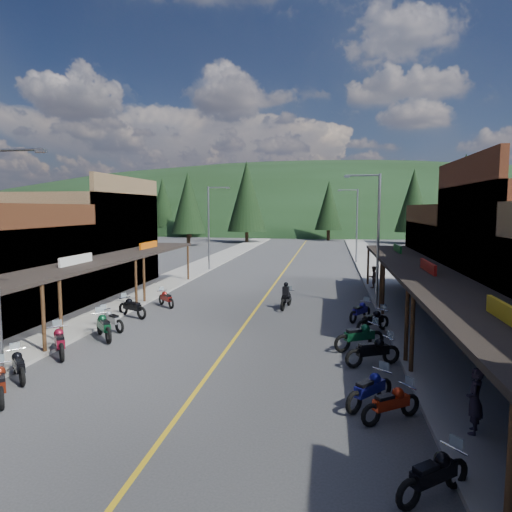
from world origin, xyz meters
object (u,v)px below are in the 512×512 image
at_px(bike_east_7, 359,335).
at_px(bike_east_3, 434,473).
at_px(bike_west_10, 166,298).
at_px(pine_9, 481,205).
at_px(shop_west_3, 84,241).
at_px(streetlight_3, 355,222).
at_px(pine_7, 163,202).
at_px(bike_west_5, 18,364).
at_px(streetlight_1, 210,224).
at_px(bike_east_9, 360,310).
at_px(pine_0, 97,206).
at_px(bike_west_7, 104,325).
at_px(bike_west_4, 0,381).
at_px(pine_3, 329,205).
at_px(bike_east_5, 370,388).
at_px(pine_1, 190,202).
at_px(pine_2, 247,196).
at_px(bike_east_8, 373,320).
at_px(pine_8, 138,208).
at_px(pine_11, 464,198).
at_px(bike_east_6, 373,350).
at_px(pine_10, 188,203).
at_px(bike_west_6, 60,340).
at_px(pine_5, 491,197).
at_px(bike_west_8, 111,319).
at_px(shop_east_3, 478,262).
at_px(pedestrian_east_b, 373,277).
at_px(pine_4, 413,201).
at_px(bike_west_9, 132,306).
at_px(rider_on_bike, 286,298).
at_px(bike_east_4, 391,402).
at_px(pedestrian_east_a, 475,400).
at_px(streetlight_2, 376,234).

bearing_deg(bike_east_7, bike_east_3, -24.88).
relative_size(bike_west_10, bike_east_7, 0.84).
bearing_deg(bike_east_7, pine_9, 128.08).
bearing_deg(shop_west_3, streetlight_3, 42.04).
distance_m(pine_7, bike_west_5, 86.24).
bearing_deg(streetlight_1, bike_east_9, -53.84).
height_order(pine_0, bike_west_7, pine_0).
relative_size(bike_west_4, bike_east_7, 0.94).
height_order(pine_3, bike_east_5, pine_3).
bearing_deg(pine_1, bike_west_10, -73.86).
xyz_separation_m(pine_2, bike_east_8, (16.37, -55.80, -7.36)).
relative_size(pine_8, pine_11, 0.81).
xyz_separation_m(streetlight_1, pine_7, (-25.05, 54.00, 2.78)).
distance_m(pine_9, bike_east_6, 51.29).
distance_m(pine_10, bike_west_6, 55.03).
relative_size(pine_5, pine_7, 1.12).
bearing_deg(streetlight_1, bike_east_7, -61.22).
bearing_deg(pine_1, bike_west_8, -75.68).
relative_size(pine_0, bike_west_10, 5.63).
relative_size(shop_east_3, pedestrian_east_b, 6.78).
relative_size(pine_9, bike_east_7, 4.64).
height_order(shop_west_3, bike_east_6, shop_west_3).
height_order(shop_east_3, bike_west_4, shop_east_3).
height_order(pine_3, pedestrian_east_b, pine_3).
height_order(streetlight_1, pine_7, pine_7).
bearing_deg(pine_0, pine_4, -1.97).
relative_size(shop_west_3, pine_4, 0.87).
relative_size(bike_east_7, bike_east_8, 1.06).
bearing_deg(bike_east_3, bike_west_7, -166.90).
bearing_deg(bike_west_9, bike_east_3, -109.64).
distance_m(pine_8, rider_on_bike, 41.17).
xyz_separation_m(pine_8, bike_west_5, (15.61, -46.08, -5.40)).
bearing_deg(pine_2, bike_east_3, -76.54).
distance_m(pine_4, pedestrian_east_b, 47.54).
height_order(bike_east_5, bike_east_6, bike_east_6).
distance_m(bike_east_4, pedestrian_east_a, 2.14).
height_order(bike_west_10, rider_on_bike, rider_on_bike).
xyz_separation_m(pine_3, bike_east_6, (1.93, -68.65, -5.85)).
distance_m(shop_east_3, bike_west_7, 23.22).
xyz_separation_m(bike_west_5, bike_west_10, (0.87, 12.18, -0.02)).
distance_m(pine_9, bike_east_4, 55.53).
bearing_deg(pine_5, bike_west_6, -118.21).
height_order(streetlight_1, pine_3, pine_3).
height_order(shop_west_3, streetlight_2, shop_west_3).
relative_size(pine_4, bike_west_9, 5.72).
distance_m(streetlight_2, bike_west_10, 13.20).
height_order(pine_9, pedestrian_east_b, pine_9).
bearing_deg(bike_west_7, pedestrian_east_b, 7.91).
bearing_deg(streetlight_3, streetlight_2, -90.00).
xyz_separation_m(bike_east_9, pedestrian_east_b, (1.54, 9.67, 0.37)).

